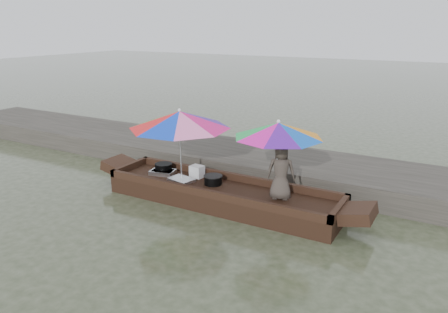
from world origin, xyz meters
The scene contains 11 objects.
water centered at (0.00, 0.00, 0.00)m, with size 80.00×80.00×0.00m, color #2F3720.
dock centered at (0.00, 2.20, 0.25)m, with size 22.00×2.20×0.50m, color #2D2B26.
boat_hull centered at (0.00, 0.00, 0.17)m, with size 4.93×1.20×0.35m, color black.
cooking_pot centered at (-1.63, 0.22, 0.45)m, with size 0.39×0.39×0.21m, color black.
tray_crayfish centered at (-1.58, 0.12, 0.39)m, with size 0.53×0.37×0.09m, color silver.
tray_scallop centered at (-0.96, -0.06, 0.38)m, with size 0.53×0.37×0.06m, color silver.
charcoal_grill centered at (-0.27, 0.11, 0.44)m, with size 0.37×0.37×0.18m, color black.
supply_bag centered at (-0.80, 0.32, 0.48)m, with size 0.28×0.22×0.26m, color silver.
vendor centered at (1.25, 0.07, 0.90)m, with size 0.54×0.35×1.10m, color #423932.
umbrella_bow centered at (-0.99, 0.00, 1.12)m, with size 2.12×2.12×1.55m, color #E51479, non-canonical shape.
umbrella_stern centered at (1.19, 0.00, 1.12)m, with size 1.67×1.67×1.55m, color orange, non-canonical shape.
Camera 1 is at (4.15, -7.22, 3.57)m, focal length 35.00 mm.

